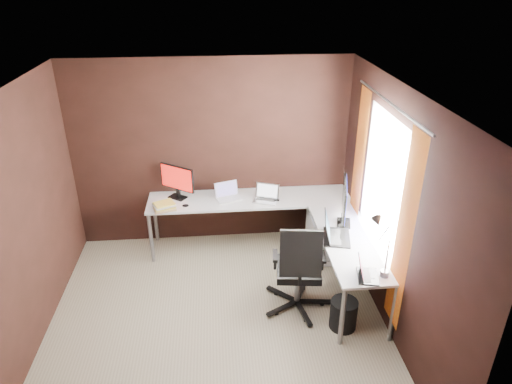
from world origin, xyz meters
The scene contains 15 objects.
room centered at (0.34, 0.07, 1.28)m, with size 3.60×3.60×2.50m.
desk centered at (0.84, 1.04, 0.68)m, with size 2.65×2.25×0.73m.
drawer_pedestal centered at (1.43, 1.15, 0.30)m, with size 0.42×0.50×0.60m, color white.
monitor_left centered at (-0.46, 1.61, 0.98)m, with size 0.43×0.32×0.45m.
monitor_right centered at (1.51, 0.74, 1.02)m, with size 0.22×0.62×0.52m.
laptop_white centered at (0.19, 1.53, 0.78)m, with size 0.36×0.31×0.21m.
laptop_silver centered at (0.69, 1.42, 0.78)m, with size 0.36×0.31×0.21m.
laptop_black_big centered at (1.33, 0.44, 0.79)m, with size 0.38×0.47×0.27m.
laptop_black_small centered at (1.46, -0.29, 0.77)m, with size 0.26×0.32×0.19m.
book_stack centered at (-0.61, 1.30, 0.77)m, with size 0.32×0.29×0.09m.
mouse_left centered at (-0.35, 1.34, 0.75)m, with size 0.09×0.05×0.03m, color black.
mouse_corner centered at (0.81, 1.38, 0.75)m, with size 0.08×0.05×0.03m, color black.
desk_lamp centered at (1.59, -0.23, 1.13)m, with size 0.20×0.23×0.63m.
office_chair centered at (0.90, 0.18, 0.32)m, with size 0.62×0.62×1.10m.
wastebasket centered at (1.33, -0.17, 0.17)m, with size 0.29×0.29×0.33m, color black.
Camera 1 is at (0.07, -3.80, 3.46)m, focal length 32.00 mm.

